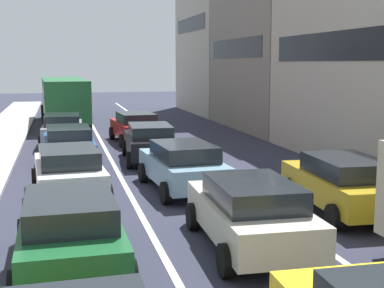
{
  "coord_description": "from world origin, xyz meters",
  "views": [
    {
      "loc": [
        -3.64,
        -2.74,
        3.9
      ],
      "look_at": [
        0.0,
        12.0,
        1.6
      ],
      "focal_mm": 50.21,
      "sensor_mm": 36.0,
      "label": 1
    }
  ],
  "objects_px": {
    "sedan_right_lane_behind_truck": "(343,183)",
    "coupe_centre_lane_fourth": "(150,142)",
    "sedan_centre_lane_fifth": "(135,127)",
    "hatchback_centre_lane_third": "(183,165)",
    "sedan_centre_lane_second": "(250,212)",
    "sedan_left_lane_third": "(69,171)",
    "bus_mid_queue_primary": "(64,97)",
    "sedan_left_lane_fifth": "(63,129)",
    "wagon_left_lane_second": "(70,230)",
    "sedan_left_lane_fourth": "(69,144)"
  },
  "relations": [
    {
      "from": "sedan_centre_lane_second",
      "to": "wagon_left_lane_second",
      "type": "xyz_separation_m",
      "value": [
        -3.72,
        -0.37,
        0.0
      ]
    },
    {
      "from": "wagon_left_lane_second",
      "to": "sedan_left_lane_third",
      "type": "bearing_deg",
      "value": -1.67
    },
    {
      "from": "sedan_left_lane_third",
      "to": "sedan_centre_lane_fifth",
      "type": "xyz_separation_m",
      "value": [
        3.4,
        10.43,
        0.0
      ]
    },
    {
      "from": "sedan_centre_lane_second",
      "to": "sedan_left_lane_third",
      "type": "bearing_deg",
      "value": 36.15
    },
    {
      "from": "sedan_centre_lane_second",
      "to": "sedan_right_lane_behind_truck",
      "type": "distance_m",
      "value": 3.89
    },
    {
      "from": "sedan_left_lane_third",
      "to": "sedan_right_lane_behind_truck",
      "type": "bearing_deg",
      "value": -118.93
    },
    {
      "from": "sedan_centre_lane_second",
      "to": "sedan_right_lane_behind_truck",
      "type": "bearing_deg",
      "value": -56.63
    },
    {
      "from": "sedan_left_lane_third",
      "to": "sedan_left_lane_fourth",
      "type": "xyz_separation_m",
      "value": [
        0.09,
        5.3,
        0.0
      ]
    },
    {
      "from": "sedan_left_lane_fifth",
      "to": "sedan_right_lane_behind_truck",
      "type": "relative_size",
      "value": 0.99
    },
    {
      "from": "sedan_centre_lane_second",
      "to": "coupe_centre_lane_fourth",
      "type": "xyz_separation_m",
      "value": [
        -0.38,
        10.6,
        0.0
      ]
    },
    {
      "from": "wagon_left_lane_second",
      "to": "hatchback_centre_lane_third",
      "type": "bearing_deg",
      "value": -32.0
    },
    {
      "from": "sedan_left_lane_third",
      "to": "sedan_centre_lane_second",
      "type": "bearing_deg",
      "value": -149.19
    },
    {
      "from": "sedan_left_lane_fourth",
      "to": "sedan_left_lane_fifth",
      "type": "bearing_deg",
      "value": 0.14
    },
    {
      "from": "sedan_left_lane_fourth",
      "to": "bus_mid_queue_primary",
      "type": "bearing_deg",
      "value": -1.83
    },
    {
      "from": "hatchback_centre_lane_third",
      "to": "sedan_right_lane_behind_truck",
      "type": "height_order",
      "value": "same"
    },
    {
      "from": "sedan_centre_lane_fifth",
      "to": "hatchback_centre_lane_third",
      "type": "bearing_deg",
      "value": 176.29
    },
    {
      "from": "sedan_left_lane_fifth",
      "to": "bus_mid_queue_primary",
      "type": "distance_m",
      "value": 9.01
    },
    {
      "from": "sedan_centre_lane_second",
      "to": "hatchback_centre_lane_third",
      "type": "xyz_separation_m",
      "value": [
        -0.22,
        5.42,
        0.0
      ]
    },
    {
      "from": "sedan_left_lane_fourth",
      "to": "wagon_left_lane_second",
      "type": "bearing_deg",
      "value": 177.21
    },
    {
      "from": "wagon_left_lane_second",
      "to": "coupe_centre_lane_fourth",
      "type": "xyz_separation_m",
      "value": [
        3.34,
        10.97,
        0.0
      ]
    },
    {
      "from": "hatchback_centre_lane_third",
      "to": "sedan_left_lane_third",
      "type": "xyz_separation_m",
      "value": [
        -3.42,
        -0.07,
        0.0
      ]
    },
    {
      "from": "sedan_right_lane_behind_truck",
      "to": "bus_mid_queue_primary",
      "type": "bearing_deg",
      "value": 19.94
    },
    {
      "from": "wagon_left_lane_second",
      "to": "sedan_left_lane_third",
      "type": "relative_size",
      "value": 0.98
    },
    {
      "from": "sedan_centre_lane_second",
      "to": "sedan_left_lane_third",
      "type": "distance_m",
      "value": 6.47
    },
    {
      "from": "wagon_left_lane_second",
      "to": "hatchback_centre_lane_third",
      "type": "distance_m",
      "value": 6.76
    },
    {
      "from": "sedan_left_lane_fourth",
      "to": "bus_mid_queue_primary",
      "type": "height_order",
      "value": "bus_mid_queue_primary"
    },
    {
      "from": "wagon_left_lane_second",
      "to": "coupe_centre_lane_fourth",
      "type": "bearing_deg",
      "value": -17.81
    },
    {
      "from": "sedan_left_lane_fifth",
      "to": "sedan_left_lane_third",
      "type": "bearing_deg",
      "value": -177.49
    },
    {
      "from": "hatchback_centre_lane_third",
      "to": "coupe_centre_lane_fourth",
      "type": "height_order",
      "value": "same"
    },
    {
      "from": "sedan_left_lane_fourth",
      "to": "sedan_centre_lane_fifth",
      "type": "relative_size",
      "value": 0.99
    },
    {
      "from": "sedan_centre_lane_fifth",
      "to": "sedan_left_lane_fifth",
      "type": "xyz_separation_m",
      "value": [
        -3.49,
        0.04,
        0.0
      ]
    },
    {
      "from": "hatchback_centre_lane_third",
      "to": "sedan_right_lane_behind_truck",
      "type": "relative_size",
      "value": 1.0
    },
    {
      "from": "sedan_left_lane_fifth",
      "to": "sedan_centre_lane_second",
      "type": "bearing_deg",
      "value": -164.72
    },
    {
      "from": "coupe_centre_lane_fourth",
      "to": "sedan_left_lane_fifth",
      "type": "relative_size",
      "value": 1.01
    },
    {
      "from": "sedan_centre_lane_fifth",
      "to": "bus_mid_queue_primary",
      "type": "bearing_deg",
      "value": 16.4
    },
    {
      "from": "sedan_right_lane_behind_truck",
      "to": "coupe_centre_lane_fourth",
      "type": "bearing_deg",
      "value": 26.44
    },
    {
      "from": "sedan_centre_lane_fifth",
      "to": "sedan_right_lane_behind_truck",
      "type": "relative_size",
      "value": 1.0
    },
    {
      "from": "hatchback_centre_lane_third",
      "to": "sedan_centre_lane_fifth",
      "type": "relative_size",
      "value": 1.0
    },
    {
      "from": "hatchback_centre_lane_third",
      "to": "wagon_left_lane_second",
      "type": "bearing_deg",
      "value": 145.14
    },
    {
      "from": "hatchback_centre_lane_third",
      "to": "sedan_left_lane_third",
      "type": "height_order",
      "value": "same"
    },
    {
      "from": "hatchback_centre_lane_third",
      "to": "bus_mid_queue_primary",
      "type": "bearing_deg",
      "value": 6.05
    },
    {
      "from": "sedan_right_lane_behind_truck",
      "to": "bus_mid_queue_primary",
      "type": "xyz_separation_m",
      "value": [
        -6.88,
        22.75,
        0.96
      ]
    },
    {
      "from": "sedan_left_lane_third",
      "to": "sedan_left_lane_fourth",
      "type": "bearing_deg",
      "value": -4.43
    },
    {
      "from": "coupe_centre_lane_fourth",
      "to": "sedan_left_lane_fourth",
      "type": "height_order",
      "value": "same"
    },
    {
      "from": "sedan_left_lane_fifth",
      "to": "bus_mid_queue_primary",
      "type": "height_order",
      "value": "bus_mid_queue_primary"
    },
    {
      "from": "sedan_centre_lane_fifth",
      "to": "sedan_left_lane_fourth",
      "type": "bearing_deg",
      "value": 143.41
    },
    {
      "from": "hatchback_centre_lane_third",
      "to": "sedan_left_lane_fourth",
      "type": "distance_m",
      "value": 6.19
    },
    {
      "from": "sedan_left_lane_third",
      "to": "sedan_centre_lane_fifth",
      "type": "bearing_deg",
      "value": -21.46
    },
    {
      "from": "sedan_left_lane_third",
      "to": "sedan_left_lane_fifth",
      "type": "xyz_separation_m",
      "value": [
        -0.09,
        10.47,
        0.0
      ]
    },
    {
      "from": "sedan_right_lane_behind_truck",
      "to": "bus_mid_queue_primary",
      "type": "height_order",
      "value": "bus_mid_queue_primary"
    }
  ]
}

